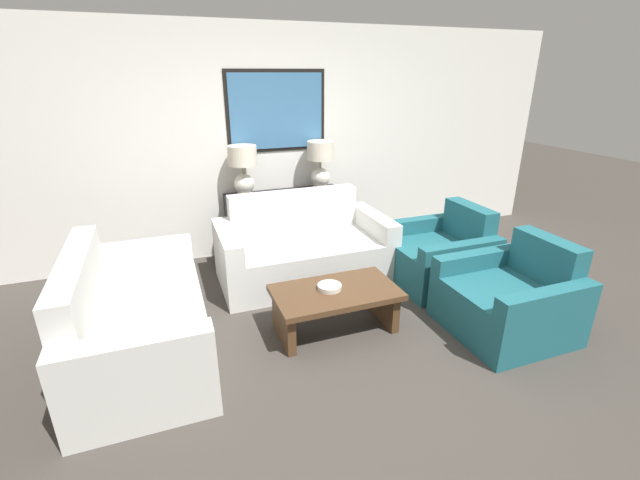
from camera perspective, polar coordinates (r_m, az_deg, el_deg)
The scene contains 11 objects.
ground_plane at distance 3.57m, azimuth 6.03°, elevation -15.17°, with size 20.00×20.00×0.00m, color #3D3833.
back_wall at distance 5.30m, azimuth -5.82°, elevation 12.78°, with size 7.63×0.12×2.65m.
console_table at distance 5.28m, azimuth -4.71°, elevation 2.27°, with size 1.40×0.36×0.79m.
table_lamp_left at distance 4.98m, azimuth -10.22°, elevation 9.64°, with size 0.32×0.32×0.58m.
table_lamp_right at distance 5.23m, azimuth 0.06°, elevation 10.52°, with size 0.32×0.32×0.58m.
couch_by_back_wall at distance 4.67m, azimuth -2.21°, elevation -1.50°, with size 1.82×0.95×0.90m.
couch_by_side at distance 3.70m, azimuth -23.38°, elevation -9.95°, with size 0.95×1.82×0.90m.
coffee_table at distance 3.72m, azimuth 2.08°, elevation -8.12°, with size 1.06×0.61×0.40m.
decorative_bowl at distance 3.67m, azimuth 1.28°, elevation -6.26°, with size 0.21×0.21×0.04m.
armchair_near_back_wall at distance 4.77m, azimuth 15.60°, elevation -2.09°, with size 0.93×0.94×0.82m.
armchair_near_camera at distance 4.08m, azimuth 23.91°, elevation -7.39°, with size 0.93×0.94×0.82m.
Camera 1 is at (-1.34, -2.54, 2.13)m, focal length 24.00 mm.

